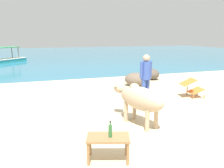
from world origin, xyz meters
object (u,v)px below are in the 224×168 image
(low_bench_table, at_px, (108,141))
(person_standing, at_px, (146,75))
(cow, at_px, (139,98))
(boat_teal, at_px, (5,59))
(bottle, at_px, (110,131))
(deck_chair_near, at_px, (192,87))

(low_bench_table, xyz_separation_m, person_standing, (2.20, 2.92, 0.57))
(cow, distance_m, person_standing, 1.83)
(person_standing, height_order, boat_teal, person_standing)
(low_bench_table, height_order, boat_teal, boat_teal)
(low_bench_table, distance_m, bottle, 0.20)
(cow, bearing_deg, low_bench_table, 120.80)
(boat_teal, bearing_deg, cow, -119.34)
(bottle, relative_size, deck_chair_near, 0.34)
(cow, xyz_separation_m, person_standing, (0.94, 1.54, 0.27))
(boat_teal, bearing_deg, person_standing, -114.38)
(person_standing, bearing_deg, low_bench_table, -56.84)
(low_bench_table, relative_size, deck_chair_near, 0.99)
(low_bench_table, bearing_deg, person_standing, 71.15)
(deck_chair_near, height_order, person_standing, person_standing)
(bottle, distance_m, deck_chair_near, 5.22)
(boat_teal, bearing_deg, bottle, -124.41)
(bottle, bearing_deg, low_bench_table, 144.01)
(deck_chair_near, height_order, boat_teal, boat_teal)
(cow, relative_size, person_standing, 1.13)
(deck_chair_near, xyz_separation_m, person_standing, (-1.98, -0.23, 0.56))
(person_standing, bearing_deg, boat_teal, -178.30)
(cow, xyz_separation_m, boat_teal, (-4.78, 16.00, -0.42))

